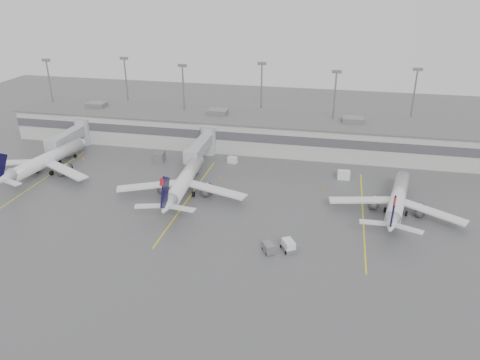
% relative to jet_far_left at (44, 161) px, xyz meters
% --- Properties ---
extents(ground, '(260.00, 260.00, 0.00)m').
position_rel_jet_far_left_xyz_m(ground, '(53.92, -29.38, -3.09)').
color(ground, '#525254').
rests_on(ground, ground).
extents(terminal, '(152.00, 17.00, 9.45)m').
position_rel_jet_far_left_xyz_m(terminal, '(53.91, 28.60, 1.08)').
color(terminal, '#ACABA6').
rests_on(terminal, ground).
extents(light_masts, '(142.40, 8.00, 20.60)m').
position_rel_jet_far_left_xyz_m(light_masts, '(53.92, 34.37, 8.93)').
color(light_masts, gray).
rests_on(light_masts, ground).
extents(jet_bridge_left, '(4.00, 17.20, 7.00)m').
position_rel_jet_far_left_xyz_m(jet_bridge_left, '(-1.58, 16.34, 0.78)').
color(jet_bridge_left, gray).
rests_on(jet_bridge_left, ground).
extents(jet_bridge_right, '(4.00, 17.20, 7.00)m').
position_rel_jet_far_left_xyz_m(jet_bridge_right, '(33.42, 16.34, 0.78)').
color(jet_bridge_right, gray).
rests_on(jet_bridge_right, ground).
extents(stand_markings, '(105.25, 40.00, 0.01)m').
position_rel_jet_far_left_xyz_m(stand_markings, '(53.92, -5.38, -3.09)').
color(stand_markings, yellow).
rests_on(stand_markings, ground).
extents(jet_far_left, '(27.18, 30.66, 9.95)m').
position_rel_jet_far_left_xyz_m(jet_far_left, '(0.00, 0.00, 0.00)').
color(jet_far_left, silver).
rests_on(jet_far_left, ground).
extents(jet_mid_left, '(27.32, 30.69, 9.92)m').
position_rel_jet_far_left_xyz_m(jet_mid_left, '(35.06, -4.25, -0.01)').
color(jet_mid_left, silver).
rests_on(jet_mid_left, ground).
extents(jet_mid_right, '(25.09, 28.37, 9.25)m').
position_rel_jet_far_left_xyz_m(jet_mid_right, '(77.61, -3.32, -0.22)').
color(jet_mid_right, silver).
rests_on(jet_mid_right, ground).
extents(baggage_tug, '(3.04, 3.47, 1.91)m').
position_rel_jet_far_left_xyz_m(baggage_tug, '(58.86, -21.09, -2.35)').
color(baggage_tug, white).
rests_on(baggage_tug, ground).
extents(baggage_cart, '(2.51, 2.91, 1.62)m').
position_rel_jet_far_left_xyz_m(baggage_cart, '(55.66, -22.29, -2.25)').
color(baggage_cart, slate).
rests_on(baggage_cart, ground).
extents(gse_uld_a, '(2.80, 2.33, 1.69)m').
position_rel_jet_far_left_xyz_m(gse_uld_a, '(-1.75, 11.51, -2.25)').
color(gse_uld_a, white).
rests_on(gse_uld_a, ground).
extents(gse_uld_b, '(2.47, 1.96, 1.53)m').
position_rel_jet_far_left_xyz_m(gse_uld_b, '(40.84, 15.41, -2.33)').
color(gse_uld_b, white).
rests_on(gse_uld_b, ground).
extents(gse_uld_c, '(2.83, 2.00, 1.92)m').
position_rel_jet_far_left_xyz_m(gse_uld_c, '(67.51, 11.20, -2.13)').
color(gse_uld_c, white).
rests_on(gse_uld_c, ground).
extents(gse_loader, '(2.66, 3.81, 2.22)m').
position_rel_jet_far_left_xyz_m(gse_loader, '(23.01, 12.98, -1.98)').
color(gse_loader, slate).
rests_on(gse_loader, ground).
extents(cone_a, '(0.50, 0.50, 0.80)m').
position_rel_jet_far_left_xyz_m(cone_a, '(4.34, 9.47, -2.69)').
color(cone_a, orange).
rests_on(cone_a, ground).
extents(cone_b, '(0.42, 0.42, 0.67)m').
position_rel_jet_far_left_xyz_m(cone_b, '(40.42, 5.02, -2.76)').
color(cone_b, orange).
rests_on(cone_b, ground).
extents(cone_c, '(0.41, 0.41, 0.66)m').
position_rel_jet_far_left_xyz_m(cone_c, '(63.46, 4.68, -2.76)').
color(cone_c, orange).
rests_on(cone_c, ground).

